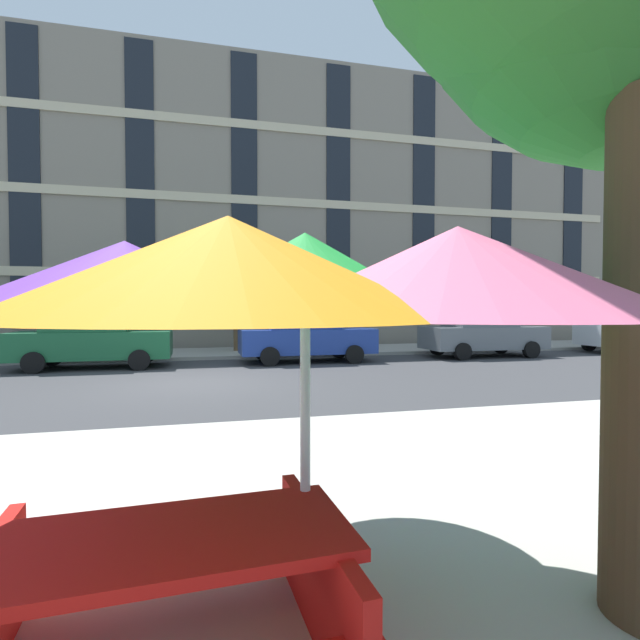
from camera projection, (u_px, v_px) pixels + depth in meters
The scene contains 11 objects.
ground_plane at pixel (192, 384), 11.35m from camera, with size 120.00×120.00×0.00m, color #38383A.
sidewalk_near_patio at pixel (169, 630), 2.63m from camera, with size 56.00×9.00×0.12m, color #B2ADA3.
sidewalk_far at pixel (194, 354), 17.94m from camera, with size 56.00×3.60×0.12m, color #9E998E.
apartment_building at pixel (195, 222), 25.68m from camera, with size 41.89×12.08×12.80m.
sedan_green at pixel (92, 336), 14.19m from camera, with size 4.40×1.98×1.78m.
sedan_blue at pixel (305, 333), 15.79m from camera, with size 4.40×1.98×1.78m.
sedan_gray at pixel (482, 331), 17.42m from camera, with size 4.40×1.98×1.78m.
sedan_white at pixel (634, 328), 19.12m from camera, with size 4.40×1.98×1.78m.
street_tree_middle at pixel (232, 278), 18.39m from camera, with size 2.16×2.16×4.05m.
patio_umbrella at pixel (305, 280), 2.76m from camera, with size 3.67×3.41×2.28m.
picnic_table at pixel (161, 595), 2.25m from camera, with size 1.87×1.61×0.77m.
Camera 1 is at (0.17, -11.70, 1.85)m, focal length 26.78 mm.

